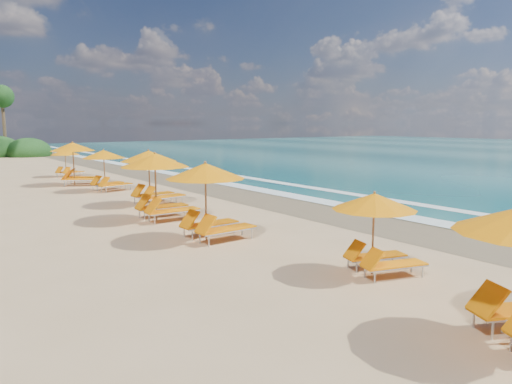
% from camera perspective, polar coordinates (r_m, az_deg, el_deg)
% --- Properties ---
extents(ground, '(160.00, 160.00, 0.00)m').
position_cam_1_polar(ground, '(17.75, 0.00, -3.84)').
color(ground, tan).
rests_on(ground, ground).
extents(wet_sand, '(4.00, 160.00, 0.01)m').
position_cam_1_polar(wet_sand, '(20.35, 9.06, -2.35)').
color(wet_sand, olive).
rests_on(wet_sand, ground).
extents(surf_foam, '(4.00, 160.00, 0.01)m').
position_cam_1_polar(surf_foam, '(22.34, 13.90, -1.49)').
color(surf_foam, white).
rests_on(surf_foam, ground).
extents(station_3, '(2.68, 2.61, 2.11)m').
position_cam_1_polar(station_3, '(12.06, 14.72, -4.19)').
color(station_3, olive).
rests_on(station_3, ground).
extents(station_4, '(2.79, 2.58, 2.57)m').
position_cam_1_polar(station_4, '(15.15, -5.49, -0.44)').
color(station_4, olive).
rests_on(station_4, ground).
extents(station_5, '(2.95, 2.74, 2.67)m').
position_cam_1_polar(station_5, '(18.59, -11.52, 1.23)').
color(station_5, olive).
rests_on(station_5, ground).
extents(station_6, '(2.94, 2.76, 2.59)m').
position_cam_1_polar(station_6, '(22.22, -12.40, 2.22)').
color(station_6, olive).
rests_on(station_6, ground).
extents(station_7, '(2.83, 2.71, 2.36)m').
position_cam_1_polar(station_7, '(27.41, -17.63, 2.87)').
color(station_7, olive).
rests_on(station_7, ground).
extents(station_8, '(3.58, 3.58, 2.68)m').
position_cam_1_polar(station_8, '(30.68, -20.92, 3.59)').
color(station_8, olive).
rests_on(station_8, ground).
extents(station_9, '(2.62, 2.60, 2.00)m').
position_cam_1_polar(station_9, '(35.82, -21.95, 3.53)').
color(station_9, olive).
rests_on(station_9, ground).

